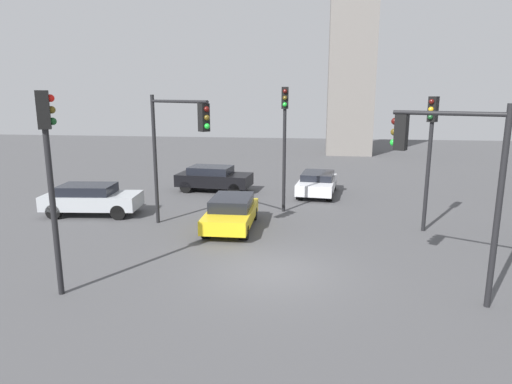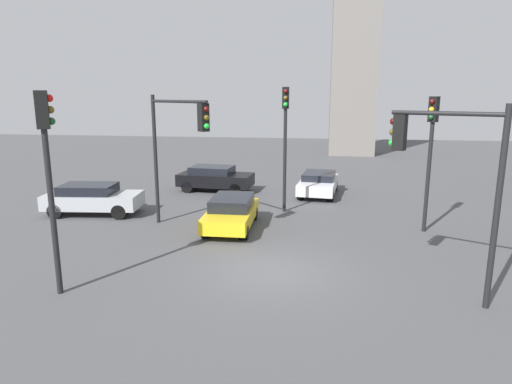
% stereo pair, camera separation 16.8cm
% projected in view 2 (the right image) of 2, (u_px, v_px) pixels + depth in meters
% --- Properties ---
extents(ground_plane, '(92.25, 92.25, 0.00)m').
position_uv_depth(ground_plane, '(272.00, 271.00, 14.28)').
color(ground_plane, '#4C4C4F').
extents(traffic_light_0, '(0.45, 0.48, 5.53)m').
position_uv_depth(traffic_light_0, '(431.00, 140.00, 17.69)').
color(traffic_light_0, black).
rests_on(traffic_light_0, ground_plane).
extents(traffic_light_1, '(0.33, 0.47, 5.95)m').
position_uv_depth(traffic_light_1, '(285.00, 127.00, 20.81)').
color(traffic_light_1, black).
rests_on(traffic_light_1, ground_plane).
extents(traffic_light_2, '(0.49, 0.44, 5.69)m').
position_uv_depth(traffic_light_2, '(48.00, 157.00, 11.88)').
color(traffic_light_2, black).
rests_on(traffic_light_2, ground_plane).
extents(traffic_light_3, '(2.68, 1.49, 5.37)m').
position_uv_depth(traffic_light_3, '(447.00, 164.00, 11.77)').
color(traffic_light_3, black).
rests_on(traffic_light_3, ground_plane).
extents(traffic_light_4, '(3.22, 2.91, 5.60)m').
position_uv_depth(traffic_light_4, '(176.00, 135.00, 17.55)').
color(traffic_light_4, black).
rests_on(traffic_light_4, ground_plane).
extents(car_0, '(4.47, 2.36, 1.47)m').
position_uv_depth(car_0, '(215.00, 178.00, 26.21)').
color(car_0, black).
rests_on(car_0, ground_plane).
extents(car_1, '(4.58, 2.36, 1.45)m').
position_uv_depth(car_1, '(92.00, 198.00, 21.00)').
color(car_1, '#ADB2B7').
rests_on(car_1, ground_plane).
extents(car_3, '(1.93, 4.26, 1.34)m').
position_uv_depth(car_3, '(231.00, 212.00, 18.83)').
color(car_3, yellow).
rests_on(car_3, ground_plane).
extents(car_4, '(2.37, 4.48, 1.26)m').
position_uv_depth(car_4, '(319.00, 183.00, 25.26)').
color(car_4, silver).
rests_on(car_4, ground_plane).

